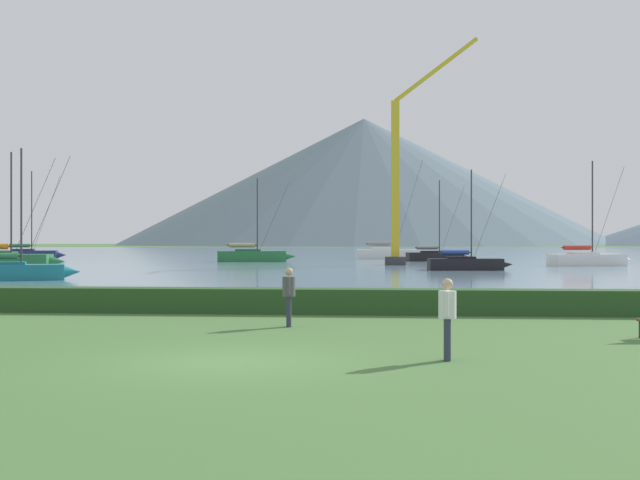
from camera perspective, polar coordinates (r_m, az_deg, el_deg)
The scene contains 15 objects.
ground_plane at distance 16.67m, azimuth -6.60°, elevation -8.35°, with size 1000.00×1000.00×0.00m, color #477038.
harbor_water at distance 153.22m, azimuth 3.53°, elevation -0.91°, with size 320.00×246.00×0.00m, color slate.
hedge_line at distance 27.44m, azimuth -2.06°, elevation -4.20°, with size 80.00×1.20×0.82m, color #284C23.
sailboat_slip_1 at distance 53.08m, azimuth -20.31°, elevation -2.00°, with size 6.98×4.07×7.95m.
sailboat_slip_2 at distance 67.67m, azimuth 10.03°, elevation -1.58°, with size 6.90×2.57×8.09m.
sailboat_slip_3 at distance 74.66m, azimuth -20.87°, elevation -1.30°, with size 9.13×3.90×9.84m.
sailboat_slip_4 at distance 105.29m, azimuth 4.79°, elevation -0.90°, with size 9.34×3.84×13.28m.
sailboat_slip_7 at distance 107.99m, azimuth -19.48°, elevation -0.92°, with size 8.41×4.34×10.90m.
sailboat_slip_10 at distance 95.95m, azimuth 7.96°, elevation -1.08°, with size 7.50×3.32×9.29m.
sailboat_slip_11 at distance 92.98m, azimuth -4.66°, elevation -1.05°, with size 8.94×3.98×9.31m.
sailboat_slip_12 at distance 81.46m, azimuth 17.93°, elevation -1.23°, with size 8.27×4.34×9.83m.
person_seated_viewer at distance 23.11m, azimuth -2.16°, elevation -3.59°, with size 0.36×0.57×1.65m.
person_standing_walker at distance 16.85m, azimuth 8.75°, elevation -4.92°, with size 0.36×0.57×1.65m.
dock_crane at distance 80.84m, azimuth 5.45°, elevation 3.60°, with size 8.94×2.00×21.97m.
distant_hill_central_peak at distance 414.97m, azimuth 3.05°, elevation 4.02°, with size 243.43×243.43×63.12m, color slate.
Camera 1 is at (3.24, -16.17, 2.42)m, focal length 46.53 mm.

